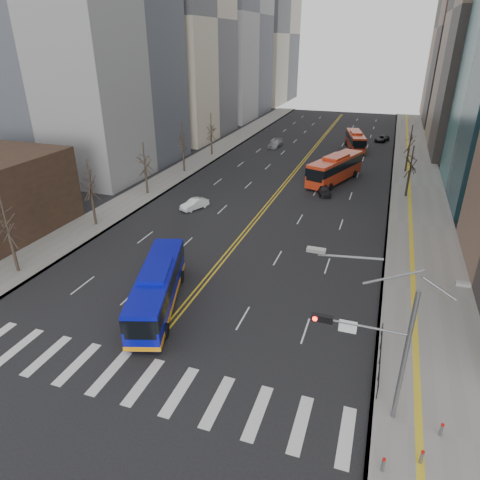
% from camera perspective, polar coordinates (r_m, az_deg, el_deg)
% --- Properties ---
extents(ground, '(220.00, 220.00, 0.00)m').
position_cam_1_polar(ground, '(27.86, -14.91, -17.24)').
color(ground, black).
extents(sidewalk_right, '(7.00, 130.00, 0.15)m').
position_cam_1_polar(sidewalk_right, '(64.26, 22.50, 6.67)').
color(sidewalk_right, gray).
rests_on(sidewalk_right, ground).
extents(sidewalk_left, '(5.00, 130.00, 0.15)m').
position_cam_1_polar(sidewalk_left, '(70.54, -6.36, 9.97)').
color(sidewalk_left, gray).
rests_on(sidewalk_left, ground).
extents(crosswalk, '(26.70, 4.00, 0.01)m').
position_cam_1_polar(crosswalk, '(27.85, -14.91, -17.23)').
color(crosswalk, silver).
rests_on(crosswalk, ground).
extents(centerline, '(0.55, 100.00, 0.01)m').
position_cam_1_polar(centerline, '(74.88, 8.73, 10.67)').
color(centerline, gold).
rests_on(centerline, ground).
extents(office_towers, '(83.00, 134.00, 58.00)m').
position_cam_1_polar(office_towers, '(86.07, 11.98, 28.39)').
color(office_towers, gray).
rests_on(office_towers, ground).
extents(signal_mast, '(5.37, 0.37, 9.39)m').
position_cam_1_polar(signal_mast, '(22.88, 17.77, -12.56)').
color(signal_mast, slate).
rests_on(signal_mast, ground).
extents(pedestrian_railing, '(0.06, 6.06, 1.02)m').
position_cam_1_polar(pedestrian_railing, '(28.53, 18.20, -14.39)').
color(pedestrian_railing, black).
rests_on(pedestrian_railing, sidewalk_right).
extents(bollards, '(2.87, 3.17, 0.78)m').
position_cam_1_polar(bollards, '(24.38, 22.44, -24.45)').
color(bollards, slate).
rests_on(bollards, sidewalk_right).
extents(street_trees, '(35.20, 47.20, 7.60)m').
position_cam_1_polar(street_trees, '(56.45, -2.39, 11.29)').
color(street_trees, '#2C221A').
rests_on(street_trees, ground).
extents(blue_bus, '(5.84, 11.56, 3.33)m').
position_cam_1_polar(blue_bus, '(32.56, -10.94, -6.11)').
color(blue_bus, '#0A0FA3').
rests_on(blue_bus, ground).
extents(red_bus_near, '(6.51, 12.25, 3.78)m').
position_cam_1_polar(red_bus_near, '(62.43, 12.58, 9.44)').
color(red_bus_near, red).
rests_on(red_bus_near, ground).
extents(red_bus_far, '(4.58, 10.48, 3.26)m').
position_cam_1_polar(red_bus_far, '(83.07, 15.13, 12.82)').
color(red_bus_far, red).
rests_on(red_bus_far, ground).
extents(car_white, '(2.71, 3.89, 1.21)m').
position_cam_1_polar(car_white, '(51.43, -6.10, 4.79)').
color(car_white, white).
rests_on(car_white, ground).
extents(car_dark_mid, '(2.59, 3.92, 1.24)m').
position_cam_1_polar(car_dark_mid, '(57.15, 11.13, 6.57)').
color(car_dark_mid, black).
rests_on(car_dark_mid, ground).
extents(car_silver, '(2.09, 4.71, 1.34)m').
position_cam_1_polar(car_silver, '(82.45, 4.70, 12.68)').
color(car_silver, gray).
rests_on(car_silver, ground).
extents(car_dark_far, '(3.08, 4.43, 1.12)m').
position_cam_1_polar(car_dark_far, '(91.57, 18.39, 12.70)').
color(car_dark_far, black).
rests_on(car_dark_far, ground).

